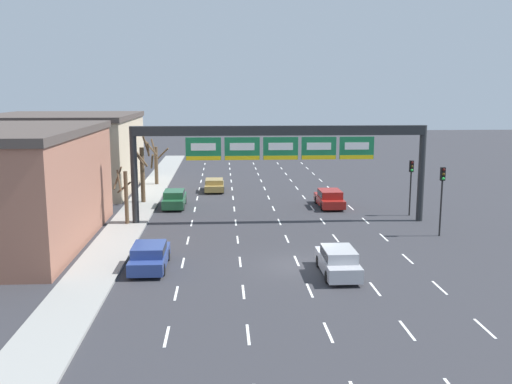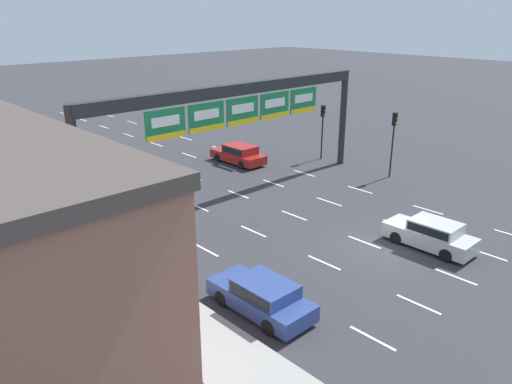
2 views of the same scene
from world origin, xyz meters
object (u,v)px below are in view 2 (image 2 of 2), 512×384
car_gold (74,158)px  car_red (239,154)px  car_silver (431,234)px  sign_gantry (239,105)px  car_blue (262,295)px  tree_bare_closest (70,207)px  tree_bare_third (14,158)px  traffic_light_near_gantry (394,132)px  car_green (76,190)px  traffic_light_mid_block (323,121)px

car_gold → car_red: bearing=-39.7°
car_silver → car_red: car_silver is taller
sign_gantry → car_blue: size_ratio=4.74×
tree_bare_closest → car_silver: bearing=-42.7°
tree_bare_closest → tree_bare_third: 8.22m
car_red → traffic_light_near_gantry: size_ratio=1.01×
car_green → traffic_light_mid_block: bearing=-12.9°
car_silver → car_gold: car_silver is taller
tree_bare_third → traffic_light_near_gantry: bearing=-30.2°
car_blue → traffic_light_near_gantry: (18.87, 6.12, 2.61)m
car_blue → car_red: 21.00m
sign_gantry → traffic_light_mid_block: 11.08m
car_green → traffic_light_mid_block: size_ratio=1.05×
tree_bare_closest → car_blue: bearing=-74.0°
car_blue → car_green: (0.02, 16.94, 0.03)m
car_blue → car_green: 16.94m
tree_bare_closest → car_green: bearing=64.7°
car_gold → car_silver: bearing=-75.2°
sign_gantry → car_red: size_ratio=4.58×
traffic_light_mid_block → car_blue: bearing=-146.3°
sign_gantry → car_green: 11.61m
sign_gantry → traffic_light_mid_block: bearing=10.1°
car_gold → traffic_light_near_gantry: bearing=-49.8°
car_blue → car_red: size_ratio=0.97×
car_green → car_red: size_ratio=0.97×
car_red → traffic_light_mid_block: bearing=-33.0°
car_gold → car_green: bearing=-113.4°
sign_gantry → car_blue: bearing=-128.0°
tree_bare_third → car_gold: bearing=43.9°
car_red → car_green: bearing=177.3°
car_silver → car_red: 18.29m
tree_bare_third → car_silver: bearing=-57.5°
car_red → sign_gantry: bearing=-130.8°
car_blue → tree_bare_closest: bearing=106.0°
sign_gantry → car_green: sign_gantry is taller
traffic_light_near_gantry → tree_bare_closest: bearing=168.6°
sign_gantry → tree_bare_closest: size_ratio=5.29×
car_blue → tree_bare_closest: 11.07m
car_silver → traffic_light_near_gantry: size_ratio=0.96×
car_silver → traffic_light_near_gantry: bearing=42.3°
traffic_light_mid_block → traffic_light_near_gantry: bearing=-90.5°
car_silver → traffic_light_mid_block: size_ratio=1.04×
car_gold → tree_bare_closest: size_ratio=0.99×
car_blue → car_silver: bearing=-9.6°
sign_gantry → traffic_light_mid_block: size_ratio=4.98×
sign_gantry → tree_bare_third: (-11.14, 7.99, -2.84)m
car_silver → car_green: car_silver is taller
sign_gantry → traffic_light_near_gantry: 11.75m
car_blue → sign_gantry: bearing=52.0°
car_silver → tree_bare_closest: bearing=137.3°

